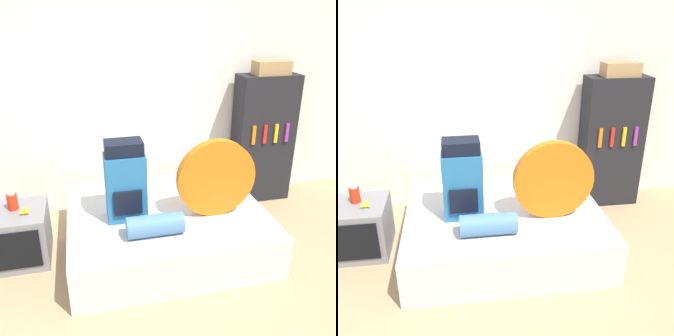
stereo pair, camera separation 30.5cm
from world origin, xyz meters
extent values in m
plane|color=tan|center=(0.00, 0.00, 0.00)|extent=(16.00, 16.00, 0.00)
cube|color=white|center=(0.00, 1.85, 1.30)|extent=(8.00, 0.05, 2.60)
cube|color=silver|center=(0.15, 0.78, 0.22)|extent=(1.94, 1.58, 0.43)
cube|color=#23669E|center=(-0.25, 0.72, 0.76)|extent=(0.37, 0.25, 0.65)
cube|color=black|center=(-0.25, 0.74, 1.14)|extent=(0.34, 0.23, 0.12)
cube|color=black|center=(-0.25, 0.58, 0.66)|extent=(0.26, 0.03, 0.23)
cylinder|color=orange|center=(0.59, 0.59, 0.82)|extent=(0.76, 0.09, 0.76)
cylinder|color=teal|center=(-0.05, 0.36, 0.53)|extent=(0.51, 0.20, 0.20)
cube|color=gray|center=(-1.29, 0.91, 0.27)|extent=(0.55, 0.56, 0.53)
cube|color=black|center=(-1.29, 0.62, 0.28)|extent=(0.44, 0.02, 0.38)
cylinder|color=red|center=(-1.31, 0.96, 0.61)|extent=(0.10, 0.10, 0.16)
cylinder|color=white|center=(-1.31, 0.96, 0.70)|extent=(0.07, 0.07, 0.02)
ellipsoid|color=yellow|center=(-1.22, 0.87, 0.55)|extent=(0.07, 0.14, 0.03)
ellipsoid|color=yellow|center=(-1.20, 0.87, 0.55)|extent=(0.05, 0.14, 0.03)
ellipsoid|color=yellow|center=(-1.19, 0.87, 0.55)|extent=(0.05, 0.14, 0.03)
ellipsoid|color=yellow|center=(-1.18, 0.87, 0.55)|extent=(0.07, 0.14, 0.03)
cube|color=black|center=(1.58, 1.59, 0.79)|extent=(0.72, 0.33, 1.59)
cube|color=orange|center=(1.36, 1.41, 0.92)|extent=(0.04, 0.02, 0.23)
cube|color=red|center=(1.51, 1.41, 0.92)|extent=(0.04, 0.02, 0.23)
cube|color=gold|center=(1.65, 1.41, 0.92)|extent=(0.04, 0.02, 0.23)
cube|color=purple|center=(1.79, 1.41, 0.92)|extent=(0.04, 0.02, 0.23)
cube|color=#A88456|center=(1.59, 1.57, 1.66)|extent=(0.41, 0.22, 0.16)
camera|label=1|loc=(-0.60, -2.43, 2.31)|focal=40.00mm
camera|label=2|loc=(-0.30, -2.48, 2.31)|focal=40.00mm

